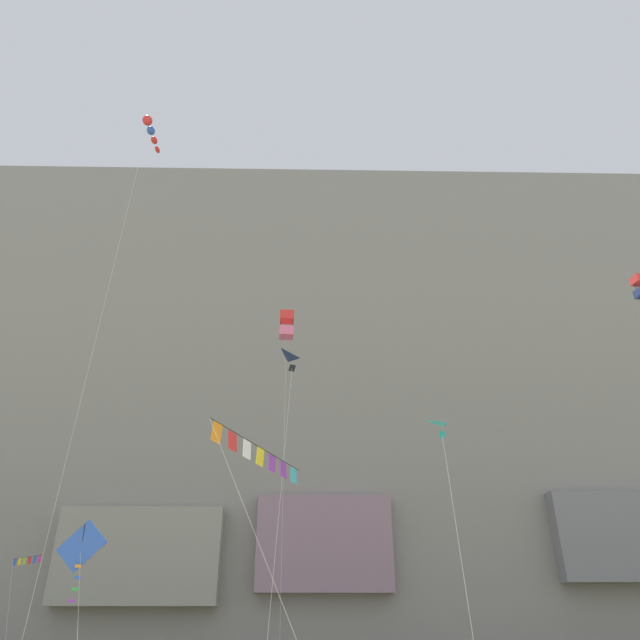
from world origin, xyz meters
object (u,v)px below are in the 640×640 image
Objects in this scene: kite_box_upper_mid at (287,325)px; kite_diamond_mid_center at (81,549)px; kite_banner_high_left at (261,459)px; kite_delta_upper_left at (450,442)px; kite_windsock_upper_right at (150,131)px; kite_delta_low_center at (299,372)px; kite_banner_front_field at (26,564)px.

kite_box_upper_mid reaches higher than kite_diamond_mid_center.
kite_diamond_mid_center is at bearing 140.65° from kite_banner_high_left.
kite_delta_upper_left is 0.32× the size of kite_windsock_upper_right.
kite_delta_low_center is at bearing -82.55° from kite_box_upper_mid.
kite_box_upper_mid is at bearing 48.74° from kite_diamond_mid_center.
kite_banner_front_field is (-19.58, 15.58, -8.48)m from kite_delta_low_center.
kite_diamond_mid_center is at bearing -36.27° from kite_windsock_upper_right.
kite_delta_upper_left is at bearing -63.42° from kite_box_upper_mid.
kite_diamond_mid_center is 0.23× the size of kite_windsock_upper_right.
kite_diamond_mid_center is 13.45m from kite_delta_low_center.
kite_banner_high_left is 29.94m from kite_banner_front_field.
kite_banner_front_field is (-18.39, 23.57, -1.67)m from kite_banner_high_left.
kite_banner_high_left is at bearing -166.65° from kite_delta_upper_left.
kite_banner_front_field is (-18.42, 6.70, -15.95)m from kite_box_upper_mid.
kite_diamond_mid_center reaches higher than kite_banner_front_field.
kite_delta_low_center is (1.16, -8.88, -7.48)m from kite_box_upper_mid.
kite_windsock_upper_right is at bearing 143.73° from kite_diamond_mid_center.
kite_delta_upper_left is 34.00m from kite_banner_front_field.
kite_box_upper_mid is 22.10m from kite_banner_high_left.
kite_box_upper_mid is 21.18m from kite_diamond_mid_center.
kite_delta_low_center reaches higher than kite_diamond_mid_center.
kite_windsock_upper_right is at bearing 161.22° from kite_delta_upper_left.
kite_box_upper_mid reaches higher than kite_banner_front_field.
kite_diamond_mid_center is 1.01× the size of kite_banner_front_field.
kite_delta_upper_left reaches higher than kite_banner_front_field.
kite_windsock_upper_right is at bearing -177.34° from kite_delta_low_center.
kite_delta_upper_left reaches higher than kite_diamond_mid_center.
kite_diamond_mid_center is (-16.16, 5.25, -3.59)m from kite_delta_upper_left.
kite_banner_high_left is 26.99m from kite_windsock_upper_right.
kite_box_upper_mid is 16.50m from kite_windsock_upper_right.
kite_diamond_mid_center is at bearing -131.26° from kite_box_upper_mid.
kite_delta_low_center is at bearing 135.86° from kite_delta_upper_left.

